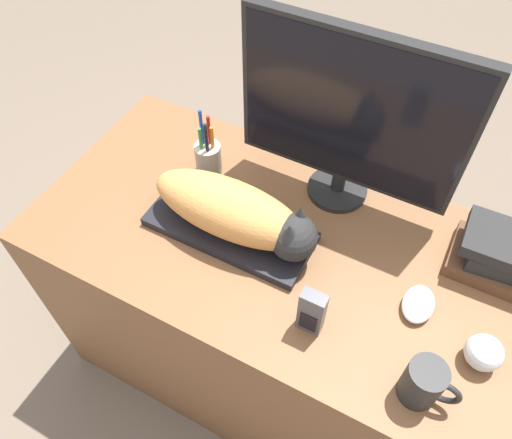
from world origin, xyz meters
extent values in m
cube|color=brown|center=(0.00, 0.32, 0.37)|extent=(1.25, 0.63, 0.75)
cube|color=black|center=(-0.12, 0.28, 0.76)|extent=(0.42, 0.17, 0.02)
ellipsoid|color=#D18C47|center=(-0.12, 0.28, 0.84)|extent=(0.40, 0.15, 0.13)
sphere|color=#262626|center=(0.05, 0.28, 0.83)|extent=(0.11, 0.11, 0.11)
cone|color=#262626|center=(0.05, 0.25, 0.89)|extent=(0.04, 0.04, 0.04)
cone|color=#262626|center=(0.05, 0.31, 0.89)|extent=(0.04, 0.04, 0.04)
cylinder|color=black|center=(0.06, 0.53, 0.76)|extent=(0.16, 0.16, 0.02)
cylinder|color=black|center=(0.06, 0.53, 0.80)|extent=(0.04, 0.04, 0.06)
cube|color=black|center=(0.06, 0.53, 1.02)|extent=(0.54, 0.03, 0.40)
cube|color=black|center=(0.06, 0.52, 1.02)|extent=(0.52, 0.01, 0.38)
ellipsoid|color=silver|center=(0.35, 0.29, 0.76)|extent=(0.07, 0.10, 0.03)
cylinder|color=black|center=(0.40, 0.11, 0.80)|extent=(0.08, 0.08, 0.11)
torus|color=black|center=(0.44, 0.11, 0.80)|extent=(0.07, 0.01, 0.07)
cylinder|color=#B2A893|center=(-0.28, 0.44, 0.79)|extent=(0.07, 0.07, 0.09)
cylinder|color=orange|center=(-0.26, 0.44, 0.85)|extent=(0.01, 0.01, 0.12)
cylinder|color=#B21E1E|center=(-0.28, 0.45, 0.86)|extent=(0.01, 0.01, 0.14)
cylinder|color=#1E47B2|center=(-0.29, 0.44, 0.87)|extent=(0.01, 0.01, 0.16)
cylinder|color=#338C38|center=(-0.29, 0.43, 0.85)|extent=(0.01, 0.01, 0.12)
cylinder|color=black|center=(-0.27, 0.43, 0.86)|extent=(0.01, 0.01, 0.14)
sphere|color=silver|center=(0.50, 0.23, 0.79)|extent=(0.08, 0.08, 0.08)
cube|color=#4C4C51|center=(0.16, 0.14, 0.81)|extent=(0.05, 0.03, 0.13)
cube|color=black|center=(0.16, 0.12, 0.79)|extent=(0.04, 0.00, 0.06)
cube|color=brown|center=(0.48, 0.48, 0.77)|extent=(0.22, 0.15, 0.04)
cube|color=black|center=(0.49, 0.49, 0.81)|extent=(0.18, 0.16, 0.04)
cube|color=black|center=(0.48, 0.48, 0.84)|extent=(0.20, 0.14, 0.03)
camera|label=1|loc=(0.28, -0.35, 1.74)|focal=35.00mm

